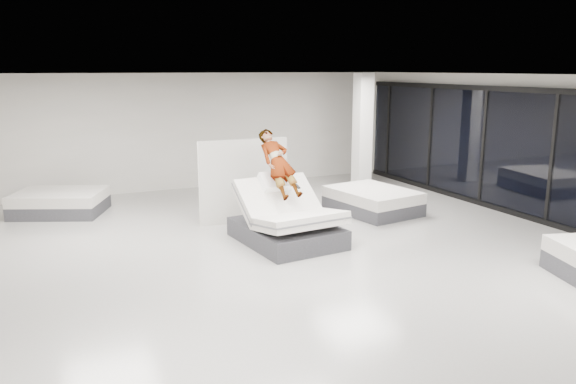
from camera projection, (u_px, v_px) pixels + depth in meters
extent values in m
plane|color=#A8A59F|center=(302.00, 264.00, 9.76)|extent=(14.00, 14.00, 0.00)
plane|color=black|center=(303.00, 76.00, 9.07)|extent=(14.00, 14.00, 0.00)
cube|color=silver|center=(192.00, 131.00, 15.62)|extent=(12.00, 0.04, 3.20)
cube|color=silver|center=(557.00, 151.00, 11.86)|extent=(0.04, 14.00, 3.20)
cube|color=#3D3D42|center=(286.00, 233.00, 10.92)|extent=(1.78, 2.25, 0.37)
cube|color=white|center=(278.00, 199.00, 11.08)|extent=(1.67, 1.12, 0.84)
cube|color=#5E5F63|center=(278.00, 199.00, 11.08)|extent=(1.68, 1.01, 0.69)
cube|color=white|center=(300.00, 220.00, 10.41)|extent=(1.68, 1.22, 0.38)
cube|color=#5E5F63|center=(300.00, 220.00, 10.41)|extent=(1.70, 1.22, 0.19)
cube|color=white|center=(275.00, 181.00, 11.11)|extent=(0.62, 0.48, 0.38)
imported|color=slate|center=(279.00, 176.00, 10.94)|extent=(0.71, 1.48, 1.33)
cube|color=black|center=(298.00, 186.00, 10.79)|extent=(0.06, 0.15, 0.08)
cube|color=silver|center=(244.00, 181.00, 12.27)|extent=(2.01, 0.15, 1.83)
cube|color=#3D3D42|center=(372.00, 206.00, 13.22)|extent=(1.78, 2.20, 0.30)
cube|color=white|center=(373.00, 195.00, 13.16)|extent=(1.78, 2.20, 0.25)
cube|color=#3D3D42|center=(60.00, 208.00, 13.08)|extent=(2.36, 2.11, 0.29)
cube|color=white|center=(59.00, 196.00, 13.02)|extent=(2.36, 2.11, 0.24)
cube|color=silver|center=(362.00, 134.00, 15.04)|extent=(0.40, 0.40, 3.20)
cube|color=#1E2233|center=(553.00, 159.00, 11.85)|extent=(0.06, 13.40, 2.80)
cube|color=black|center=(546.00, 222.00, 12.15)|extent=(0.12, 13.40, 0.12)
cube|color=black|center=(560.00, 91.00, 11.55)|extent=(0.12, 13.40, 0.12)
cube|color=black|center=(553.00, 159.00, 11.85)|extent=(0.09, 0.08, 2.80)
cube|color=black|center=(484.00, 147.00, 13.63)|extent=(0.09, 0.08, 2.80)
cube|color=black|center=(431.00, 138.00, 15.40)|extent=(0.09, 0.08, 2.80)
cube|color=black|center=(389.00, 131.00, 17.18)|extent=(0.09, 0.08, 2.80)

